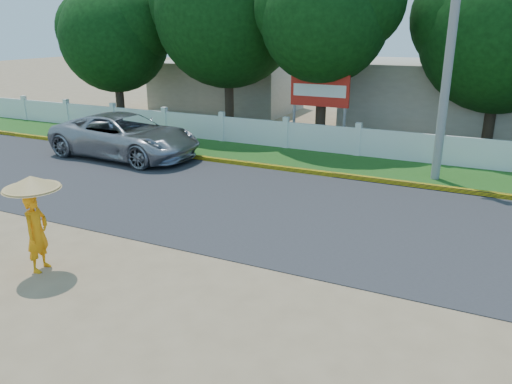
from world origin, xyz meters
TOP-DOWN VIEW (x-y plane):
  - ground at (0.00, 0.00)m, footprint 120.00×120.00m
  - road at (0.00, 4.50)m, footprint 60.00×7.00m
  - grass_verge at (0.00, 9.75)m, footprint 60.00×3.50m
  - curb at (0.00, 8.05)m, footprint 40.00×0.18m
  - fence at (0.00, 11.20)m, footprint 40.00×0.10m
  - building_near at (3.00, 18.00)m, footprint 10.00×6.00m
  - building_far at (-10.00, 19.00)m, footprint 8.00×5.00m
  - utility_pole at (3.12, 9.24)m, footprint 0.28×0.28m
  - vehicle at (-8.03, 7.24)m, footprint 6.07×3.02m
  - monk_with_parasol at (-3.51, -1.01)m, footprint 1.12×1.12m
  - billboard at (-1.98, 12.30)m, footprint 2.50×0.13m
  - tree_row at (2.12, 13.96)m, footprint 38.29×7.96m

SIDE VIEW (x-z plane):
  - ground at x=0.00m, z-range 0.00..0.00m
  - road at x=0.00m, z-range 0.00..0.02m
  - grass_verge at x=0.00m, z-range 0.00..0.03m
  - curb at x=0.00m, z-range 0.00..0.16m
  - fence at x=0.00m, z-range 0.00..1.10m
  - vehicle at x=-8.03m, z-range 0.00..1.65m
  - monk_with_parasol at x=-3.51m, z-range 0.31..2.36m
  - building_far at x=-10.00m, z-range 0.00..2.80m
  - building_near at x=3.00m, z-range 0.00..3.20m
  - billboard at x=-1.98m, z-range 0.67..3.62m
  - utility_pole at x=3.12m, z-range 0.00..7.03m
  - tree_row at x=2.12m, z-range 0.57..9.37m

